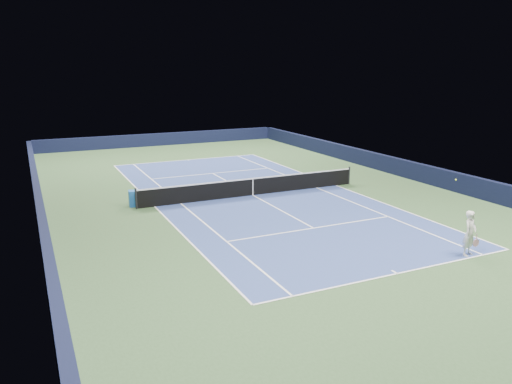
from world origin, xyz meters
name	(u,v)px	position (x,y,z in m)	size (l,w,h in m)	color
ground	(253,195)	(0.00, 0.00, 0.00)	(40.00, 40.00, 0.00)	#304D2A
wall_far	(161,139)	(0.00, 19.82, 0.55)	(22.00, 0.35, 1.10)	black
wall_right	(406,169)	(10.82, 0.00, 0.55)	(0.35, 40.00, 1.10)	black
wall_left	(40,209)	(-10.82, 0.00, 0.55)	(0.35, 40.00, 1.10)	black
court_surface	(253,195)	(0.00, 0.00, 0.00)	(10.97, 23.77, 0.01)	navy
baseline_far	(188,160)	(0.00, 11.88, 0.01)	(10.97, 0.08, 0.00)	white
baseline_near	(397,274)	(0.00, -11.88, 0.01)	(10.97, 0.08, 0.00)	white
sideline_doubles_right	(336,185)	(5.49, 0.00, 0.01)	(0.08, 23.77, 0.00)	white
sideline_doubles_left	(155,207)	(-5.49, 0.00, 0.01)	(0.08, 23.77, 0.00)	white
sideline_singles_right	(316,188)	(4.12, 0.00, 0.01)	(0.08, 23.77, 0.00)	white
sideline_singles_left	(181,204)	(-4.12, 0.00, 0.01)	(0.08, 23.77, 0.00)	white
service_line_far	(213,173)	(0.00, 6.40, 0.01)	(8.23, 0.08, 0.00)	white
service_line_near	(314,228)	(0.00, -6.40, 0.01)	(8.23, 0.08, 0.00)	white
center_service_line	(253,195)	(0.00, 0.00, 0.01)	(0.08, 12.80, 0.00)	white
center_mark_far	(188,160)	(0.00, 11.73, 0.01)	(0.08, 0.30, 0.00)	white
center_mark_near	(394,272)	(0.00, -11.73, 0.01)	(0.08, 0.30, 0.00)	white
tennis_net	(253,186)	(0.00, 0.00, 0.50)	(12.90, 0.10, 1.07)	black
sponsor_cube	(134,198)	(-6.40, 0.55, 0.41)	(0.60, 0.51, 0.82)	#1D5BAF
tennis_player	(470,233)	(3.57, -11.63, 0.87)	(0.84, 1.33, 2.73)	silver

